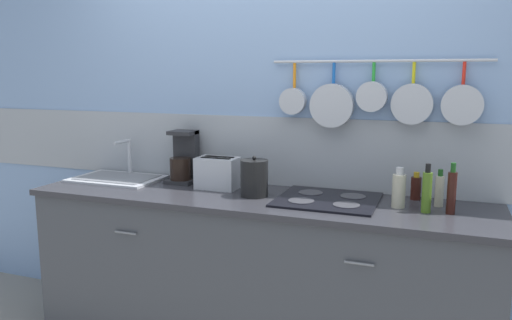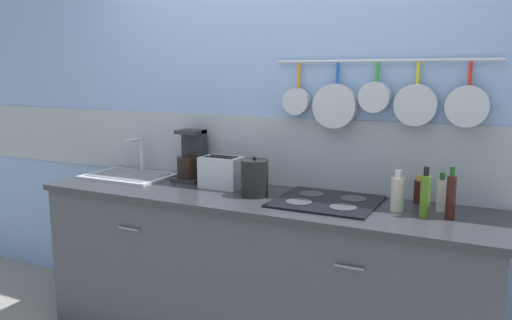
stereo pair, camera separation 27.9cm
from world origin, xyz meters
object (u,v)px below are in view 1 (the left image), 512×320
(bottle_dish_soap, at_px, (427,191))
(bottle_vinegar, at_px, (399,190))
(coffee_maker, at_px, (184,161))
(toaster, at_px, (218,173))
(bottle_cooking_wine, at_px, (416,188))
(bottle_olive_oil, at_px, (439,190))
(bottle_hot_sauce, at_px, (452,192))
(kettle, at_px, (254,178))

(bottle_dish_soap, bearing_deg, bottle_vinegar, 159.02)
(coffee_maker, relative_size, toaster, 1.25)
(bottle_cooking_wine, bearing_deg, bottle_vinegar, -110.37)
(bottle_dish_soap, xyz_separation_m, bottle_olive_oil, (0.06, 0.15, -0.02))
(bottle_vinegar, relative_size, bottle_olive_oil, 1.07)
(bottle_hot_sauce, bearing_deg, coffee_maker, 173.12)
(bottle_olive_oil, bearing_deg, bottle_cooking_wine, 139.11)
(bottle_cooking_wine, bearing_deg, bottle_dish_soap, -75.91)
(kettle, relative_size, bottle_hot_sauce, 0.90)
(kettle, height_order, bottle_cooking_wine, kettle)
(bottle_dish_soap, height_order, bottle_hot_sauce, bottle_hot_sauce)
(coffee_maker, height_order, toaster, coffee_maker)
(coffee_maker, distance_m, toaster, 0.30)
(coffee_maker, bearing_deg, bottle_cooking_wine, 1.86)
(toaster, relative_size, bottle_vinegar, 1.26)
(bottle_cooking_wine, relative_size, bottle_dish_soap, 0.62)
(bottle_olive_oil, height_order, bottle_hot_sauce, bottle_hot_sauce)
(coffee_maker, distance_m, kettle, 0.59)
(bottle_vinegar, height_order, bottle_hot_sauce, bottle_hot_sauce)
(kettle, bearing_deg, toaster, 159.02)
(toaster, xyz_separation_m, bottle_cooking_wine, (1.14, 0.14, -0.03))
(bottle_dish_soap, distance_m, bottle_hot_sauce, 0.12)
(coffee_maker, bearing_deg, bottle_olive_oil, -2.23)
(coffee_maker, height_order, bottle_hot_sauce, coffee_maker)
(bottle_dish_soap, relative_size, bottle_olive_oil, 1.26)
(toaster, bearing_deg, bottle_vinegar, -3.42)
(bottle_vinegar, distance_m, bottle_hot_sauce, 0.26)
(bottle_dish_soap, bearing_deg, toaster, 174.46)
(bottle_hot_sauce, bearing_deg, bottle_olive_oil, 113.20)
(coffee_maker, xyz_separation_m, toaster, (0.28, -0.09, -0.04))
(bottle_vinegar, bearing_deg, bottle_hot_sauce, -8.44)
(toaster, distance_m, bottle_dish_soap, 1.21)
(toaster, distance_m, bottle_vinegar, 1.07)
(toaster, xyz_separation_m, bottle_vinegar, (1.06, -0.06, -0.00))
(coffee_maker, height_order, bottle_vinegar, coffee_maker)
(bottle_vinegar, relative_size, bottle_hot_sauce, 0.82)
(toaster, bearing_deg, kettle, -20.98)
(toaster, xyz_separation_m, bottle_hot_sauce, (1.32, -0.10, 0.02))
(bottle_cooking_wine, relative_size, bottle_olive_oil, 0.78)
(kettle, bearing_deg, bottle_hot_sauce, 0.17)
(bottle_olive_oil, bearing_deg, bottle_vinegar, -154.23)
(bottle_dish_soap, distance_m, bottle_olive_oil, 0.16)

